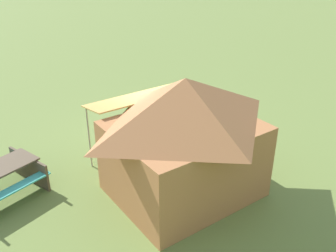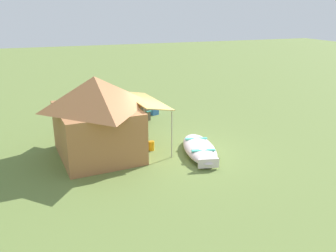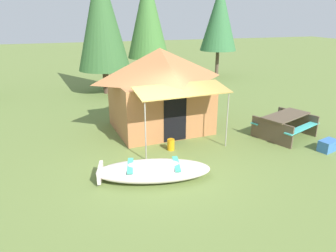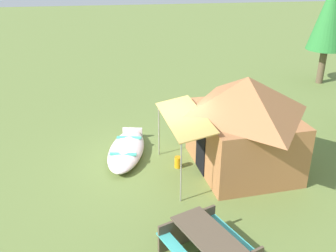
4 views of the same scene
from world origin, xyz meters
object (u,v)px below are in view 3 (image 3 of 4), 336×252
(fuel_can, at_px, (171,145))
(cooler_box, at_px, (328,145))
(beached_rowboat, at_px, (153,170))
(canvas_cabin_tent, at_px, (160,88))
(pine_tree_side, at_px, (148,15))
(pine_tree_far_center, at_px, (219,17))
(pine_tree_back_right, at_px, (102,17))
(picnic_table, at_px, (285,123))

(fuel_can, bearing_deg, cooler_box, -18.32)
(beached_rowboat, height_order, fuel_can, beached_rowboat)
(canvas_cabin_tent, distance_m, fuel_can, 2.30)
(pine_tree_side, bearing_deg, cooler_box, -77.35)
(cooler_box, bearing_deg, pine_tree_far_center, 80.27)
(beached_rowboat, height_order, pine_tree_side, pine_tree_side)
(fuel_can, relative_size, pine_tree_back_right, 0.05)
(canvas_cabin_tent, relative_size, pine_tree_far_center, 0.70)
(fuel_can, distance_m, pine_tree_side, 10.88)
(canvas_cabin_tent, bearing_deg, pine_tree_back_right, 101.30)
(cooler_box, xyz_separation_m, pine_tree_side, (-2.59, 11.56, 3.65))
(cooler_box, height_order, fuel_can, fuel_can)
(fuel_can, relative_size, pine_tree_side, 0.06)
(beached_rowboat, distance_m, pine_tree_far_center, 14.31)
(pine_tree_far_center, distance_m, pine_tree_side, 4.61)
(beached_rowboat, height_order, cooler_box, beached_rowboat)
(fuel_can, bearing_deg, pine_tree_back_right, 97.00)
(pine_tree_side, bearing_deg, picnic_table, -78.41)
(cooler_box, distance_m, pine_tree_back_right, 11.33)
(pine_tree_back_right, bearing_deg, cooler_box, -59.64)
(pine_tree_side, bearing_deg, fuel_can, -100.57)
(canvas_cabin_tent, relative_size, cooler_box, 6.76)
(beached_rowboat, xyz_separation_m, fuel_can, (0.96, 1.50, -0.04))
(beached_rowboat, relative_size, cooler_box, 5.12)
(canvas_cabin_tent, height_order, pine_tree_side, pine_tree_side)
(beached_rowboat, bearing_deg, picnic_table, 16.10)
(canvas_cabin_tent, distance_m, pine_tree_back_right, 6.44)
(beached_rowboat, distance_m, pine_tree_back_right, 9.94)
(canvas_cabin_tent, bearing_deg, picnic_table, -27.76)
(fuel_can, xyz_separation_m, pine_tree_side, (1.88, 10.08, 3.65))
(pine_tree_side, bearing_deg, canvas_cabin_tent, -101.44)
(beached_rowboat, relative_size, canvas_cabin_tent, 0.76)
(picnic_table, relative_size, cooler_box, 3.70)
(fuel_can, bearing_deg, beached_rowboat, -122.53)
(cooler_box, bearing_deg, pine_tree_side, 102.65)
(canvas_cabin_tent, xyz_separation_m, picnic_table, (3.74, -1.97, -0.99))
(pine_tree_far_center, bearing_deg, pine_tree_back_right, -161.91)
(canvas_cabin_tent, height_order, fuel_can, canvas_cabin_tent)
(pine_tree_back_right, relative_size, pine_tree_far_center, 1.11)
(picnic_table, bearing_deg, pine_tree_side, 101.59)
(cooler_box, bearing_deg, picnic_table, 110.06)
(canvas_cabin_tent, xyz_separation_m, pine_tree_side, (1.66, 8.19, 2.35))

